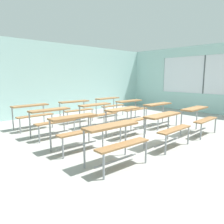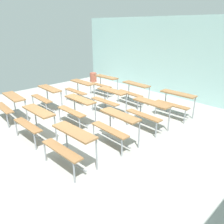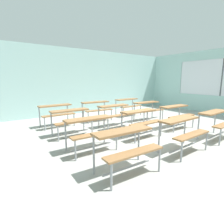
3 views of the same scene
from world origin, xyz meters
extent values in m
cube|color=#9E9E99|center=(0.00, 0.00, -0.03)|extent=(10.00, 9.00, 0.05)
cube|color=#A8D1CC|center=(0.00, 4.50, 1.50)|extent=(10.00, 0.12, 3.00)
cube|color=#A8D1CC|center=(5.00, 3.55, 1.70)|extent=(0.12, 1.90, 1.70)
cube|color=white|center=(5.00, 0.50, 1.70)|extent=(0.02, 4.20, 1.70)
cube|color=#4C5156|center=(5.00, 0.50, 1.70)|extent=(0.06, 0.05, 1.70)
cube|color=olive|center=(-1.98, -1.01, 0.72)|extent=(1.11, 0.36, 0.04)
cube|color=olive|center=(-1.99, -1.33, 0.44)|extent=(1.11, 0.26, 0.03)
cylinder|color=gray|center=(-2.47, -0.86, 0.36)|extent=(0.04, 0.04, 0.72)
cylinder|color=gray|center=(-1.47, -0.89, 0.36)|extent=(0.04, 0.04, 0.72)
cylinder|color=gray|center=(-2.49, -1.40, 0.22)|extent=(0.04, 0.04, 0.44)
cylinder|color=gray|center=(-1.49, -1.44, 0.22)|extent=(0.04, 0.04, 0.44)
cube|color=gray|center=(-1.98, -1.15, 0.10)|extent=(1.00, 0.07, 0.03)
cube|color=olive|center=(-0.37, -1.02, 0.72)|extent=(1.11, 0.35, 0.04)
cube|color=olive|center=(-0.36, -1.34, 0.44)|extent=(1.11, 0.25, 0.03)
cylinder|color=gray|center=(-0.88, -0.90, 0.36)|extent=(0.04, 0.04, 0.72)
cylinder|color=gray|center=(0.12, -0.87, 0.36)|extent=(0.04, 0.04, 0.72)
cylinder|color=gray|center=(-0.86, -1.45, 0.22)|extent=(0.04, 0.04, 0.44)
cylinder|color=gray|center=(0.14, -1.42, 0.22)|extent=(0.04, 0.04, 0.44)
cube|color=gray|center=(-0.37, -1.16, 0.10)|extent=(1.00, 0.06, 0.03)
cube|color=olive|center=(1.18, -1.03, 0.72)|extent=(1.11, 0.37, 0.04)
cylinder|color=gray|center=(0.68, -0.91, 0.36)|extent=(0.04, 0.04, 0.72)
cylinder|color=gray|center=(1.68, -0.87, 0.36)|extent=(0.04, 0.04, 0.72)
cylinder|color=gray|center=(0.70, -1.46, 0.22)|extent=(0.04, 0.04, 0.44)
cube|color=gray|center=(1.19, -1.17, 0.10)|extent=(1.00, 0.08, 0.03)
cube|color=olive|center=(-2.03, 0.19, 0.72)|extent=(1.11, 0.34, 0.04)
cube|color=olive|center=(-2.03, -0.13, 0.44)|extent=(1.10, 0.24, 0.03)
cylinder|color=gray|center=(-2.52, 0.34, 0.36)|extent=(0.04, 0.04, 0.72)
cylinder|color=gray|center=(-1.52, 0.32, 0.36)|extent=(0.04, 0.04, 0.72)
cylinder|color=gray|center=(-2.54, -0.21, 0.22)|extent=(0.04, 0.04, 0.44)
cylinder|color=gray|center=(-1.54, -0.23, 0.22)|extent=(0.04, 0.04, 0.44)
cube|color=gray|center=(-2.03, 0.05, 0.10)|extent=(1.00, 0.05, 0.03)
cube|color=olive|center=(-0.40, 0.26, 0.72)|extent=(1.10, 0.33, 0.04)
cube|color=olive|center=(-0.40, -0.06, 0.44)|extent=(1.10, 0.23, 0.03)
cylinder|color=gray|center=(-0.90, 0.39, 0.36)|extent=(0.04, 0.04, 0.72)
cylinder|color=gray|center=(0.10, 0.40, 0.36)|extent=(0.04, 0.04, 0.72)
cylinder|color=gray|center=(-0.90, -0.16, 0.22)|extent=(0.04, 0.04, 0.44)
cylinder|color=gray|center=(0.10, -0.15, 0.22)|extent=(0.04, 0.04, 0.44)
cube|color=gray|center=(-0.40, 0.12, 0.10)|extent=(1.00, 0.04, 0.03)
cube|color=olive|center=(1.20, 0.25, 0.72)|extent=(1.11, 0.35, 0.04)
cube|color=olive|center=(1.20, -0.07, 0.44)|extent=(1.11, 0.25, 0.03)
cylinder|color=gray|center=(0.71, 0.40, 0.36)|extent=(0.04, 0.04, 0.72)
cylinder|color=gray|center=(1.71, 0.37, 0.36)|extent=(0.04, 0.04, 0.72)
cylinder|color=gray|center=(0.69, -0.15, 0.22)|extent=(0.04, 0.04, 0.44)
cylinder|color=gray|center=(1.69, -0.18, 0.22)|extent=(0.04, 0.04, 0.44)
cube|color=gray|center=(1.20, 0.11, 0.10)|extent=(1.00, 0.06, 0.03)
cube|color=olive|center=(-1.96, 1.49, 0.72)|extent=(1.10, 0.33, 0.04)
cube|color=olive|center=(-1.96, 1.17, 0.44)|extent=(1.10, 0.23, 0.03)
cylinder|color=gray|center=(-2.47, 1.62, 0.36)|extent=(0.04, 0.04, 0.72)
cylinder|color=gray|center=(-1.47, 1.63, 0.36)|extent=(0.04, 0.04, 0.72)
cylinder|color=gray|center=(-2.46, 1.07, 0.22)|extent=(0.04, 0.04, 0.44)
cylinder|color=gray|center=(-1.46, 1.08, 0.22)|extent=(0.04, 0.04, 0.44)
cube|color=gray|center=(-1.96, 1.35, 0.10)|extent=(1.00, 0.04, 0.03)
cube|color=olive|center=(-0.40, 1.52, 0.72)|extent=(1.10, 0.33, 0.04)
cube|color=olive|center=(-0.39, 1.20, 0.44)|extent=(1.10, 0.23, 0.03)
cylinder|color=gray|center=(-0.90, 1.65, 0.36)|extent=(0.04, 0.04, 0.72)
cylinder|color=gray|center=(0.10, 1.66, 0.36)|extent=(0.04, 0.04, 0.72)
cylinder|color=gray|center=(-0.89, 1.10, 0.22)|extent=(0.04, 0.04, 0.44)
cylinder|color=gray|center=(0.11, 1.11, 0.22)|extent=(0.04, 0.04, 0.44)
cube|color=gray|center=(-0.39, 1.38, 0.10)|extent=(1.00, 0.04, 0.03)
cube|color=olive|center=(1.19, 1.51, 0.72)|extent=(1.11, 0.34, 0.04)
cube|color=olive|center=(1.18, 1.19, 0.44)|extent=(1.10, 0.24, 0.03)
cylinder|color=gray|center=(0.69, 1.66, 0.36)|extent=(0.04, 0.04, 0.72)
cylinder|color=gray|center=(1.69, 1.63, 0.36)|extent=(0.04, 0.04, 0.72)
cylinder|color=gray|center=(0.68, 1.11, 0.22)|extent=(0.04, 0.04, 0.44)
cylinder|color=gray|center=(1.68, 1.08, 0.22)|extent=(0.04, 0.04, 0.44)
cube|color=gray|center=(1.18, 1.37, 0.10)|extent=(1.00, 0.05, 0.03)
cube|color=olive|center=(-2.01, 2.72, 0.72)|extent=(1.11, 0.36, 0.04)
cube|color=olive|center=(-2.00, 2.40, 0.44)|extent=(1.11, 0.26, 0.03)
cylinder|color=gray|center=(-2.52, 2.84, 0.36)|extent=(0.04, 0.04, 0.72)
cylinder|color=gray|center=(-1.52, 2.87, 0.36)|extent=(0.04, 0.04, 0.72)
cylinder|color=gray|center=(-2.50, 2.29, 0.22)|extent=(0.04, 0.04, 0.44)
cylinder|color=gray|center=(-1.50, 2.32, 0.22)|extent=(0.04, 0.04, 0.44)
cube|color=gray|center=(-2.01, 2.58, 0.10)|extent=(1.00, 0.07, 0.03)
cube|color=olive|center=(-0.42, 2.72, 0.72)|extent=(1.11, 0.37, 0.04)
cube|color=olive|center=(-0.43, 2.40, 0.44)|extent=(1.11, 0.27, 0.03)
cylinder|color=gray|center=(-0.91, 2.89, 0.36)|extent=(0.04, 0.04, 0.72)
cylinder|color=gray|center=(0.09, 2.84, 0.36)|extent=(0.04, 0.04, 0.72)
cylinder|color=gray|center=(-0.94, 2.34, 0.22)|extent=(0.04, 0.04, 0.44)
cylinder|color=gray|center=(0.06, 2.29, 0.22)|extent=(0.04, 0.04, 0.44)
cube|color=gray|center=(-0.43, 2.58, 0.10)|extent=(1.00, 0.08, 0.03)
cube|color=olive|center=(1.23, 2.78, 0.72)|extent=(1.11, 0.35, 0.04)
cube|color=olive|center=(1.24, 2.46, 0.44)|extent=(1.11, 0.25, 0.03)
cylinder|color=gray|center=(0.73, 2.90, 0.36)|extent=(0.04, 0.04, 0.72)
cylinder|color=gray|center=(1.73, 2.93, 0.36)|extent=(0.04, 0.04, 0.72)
cylinder|color=gray|center=(0.74, 2.35, 0.22)|extent=(0.04, 0.04, 0.44)
cylinder|color=gray|center=(1.74, 2.38, 0.22)|extent=(0.04, 0.04, 0.44)
cube|color=gray|center=(1.23, 2.64, 0.10)|extent=(1.00, 0.06, 0.03)
camera|label=1|loc=(-4.47, -3.78, 1.60)|focal=33.64mm
camera|label=2|loc=(4.57, -3.19, 2.71)|focal=35.48mm
camera|label=3|loc=(-3.80, -3.30, 1.60)|focal=28.00mm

